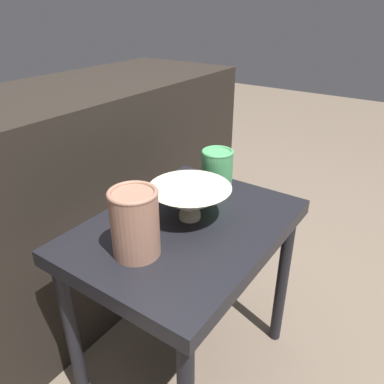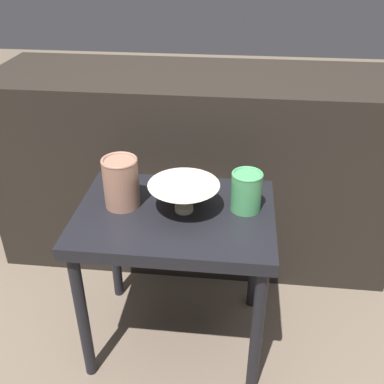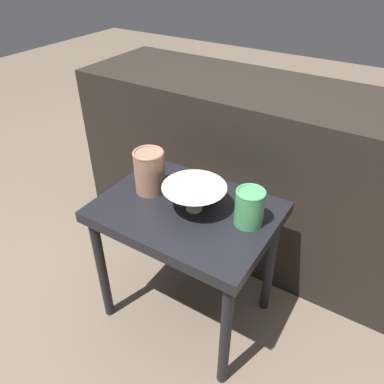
% 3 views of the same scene
% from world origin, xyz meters
% --- Properties ---
extents(ground_plane, '(8.00, 8.00, 0.00)m').
position_xyz_m(ground_plane, '(0.00, 0.00, 0.00)').
color(ground_plane, '#6B5B4C').
extents(table, '(0.59, 0.44, 0.53)m').
position_xyz_m(table, '(0.00, 0.00, 0.46)').
color(table, black).
rests_on(table, ground_plane).
extents(couch_backdrop, '(1.58, 0.50, 0.78)m').
position_xyz_m(couch_backdrop, '(0.00, 0.56, 0.39)').
color(couch_backdrop, black).
rests_on(couch_backdrop, ground_plane).
extents(bowl, '(0.21, 0.21, 0.09)m').
position_xyz_m(bowl, '(0.03, 0.01, 0.58)').
color(bowl, beige).
rests_on(bowl, table).
extents(vase_textured_left, '(0.11, 0.11, 0.16)m').
position_xyz_m(vase_textured_left, '(-0.16, 0.02, 0.61)').
color(vase_textured_left, '#996B56').
rests_on(vase_textured_left, table).
extents(vase_colorful_right, '(0.09, 0.09, 0.12)m').
position_xyz_m(vase_colorful_right, '(0.21, 0.04, 0.59)').
color(vase_colorful_right, '#47995B').
rests_on(vase_colorful_right, table).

